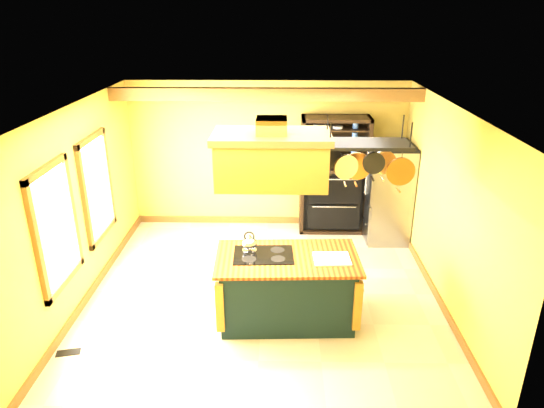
{
  "coord_description": "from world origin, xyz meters",
  "views": [
    {
      "loc": [
        0.25,
        -6.07,
        3.85
      ],
      "look_at": [
        0.12,
        0.3,
        1.28
      ],
      "focal_mm": 32.0,
      "sensor_mm": 36.0,
      "label": 1
    }
  ],
  "objects_px": {
    "range_hood": "(272,157)",
    "refrigerator": "(387,195)",
    "kitchen_island": "(287,287)",
    "pot_rack": "(367,154)",
    "hutch": "(333,187)"
  },
  "relations": [
    {
      "from": "kitchen_island",
      "to": "pot_rack",
      "type": "distance_m",
      "value": 2.03
    },
    {
      "from": "kitchen_island",
      "to": "pot_rack",
      "type": "bearing_deg",
      "value": -2.29
    },
    {
      "from": "range_hood",
      "to": "refrigerator",
      "type": "relative_size",
      "value": 0.81
    },
    {
      "from": "range_hood",
      "to": "refrigerator",
      "type": "height_order",
      "value": "range_hood"
    },
    {
      "from": "pot_rack",
      "to": "refrigerator",
      "type": "distance_m",
      "value": 3.02
    },
    {
      "from": "refrigerator",
      "to": "kitchen_island",
      "type": "bearing_deg",
      "value": -125.32
    },
    {
      "from": "refrigerator",
      "to": "pot_rack",
      "type": "bearing_deg",
      "value": -108.95
    },
    {
      "from": "kitchen_island",
      "to": "range_hood",
      "type": "xyz_separation_m",
      "value": [
        -0.2,
        -0.0,
        1.77
      ]
    },
    {
      "from": "hutch",
      "to": "refrigerator",
      "type": "bearing_deg",
      "value": -22.01
    },
    {
      "from": "pot_rack",
      "to": "refrigerator",
      "type": "height_order",
      "value": "pot_rack"
    },
    {
      "from": "pot_rack",
      "to": "hutch",
      "type": "distance_m",
      "value": 3.22
    },
    {
      "from": "kitchen_island",
      "to": "refrigerator",
      "type": "distance_m",
      "value": 3.09
    },
    {
      "from": "pot_rack",
      "to": "hutch",
      "type": "relative_size",
      "value": 0.51
    },
    {
      "from": "range_hood",
      "to": "hutch",
      "type": "xyz_separation_m",
      "value": [
        1.06,
        2.88,
        -1.4
      ]
    },
    {
      "from": "refrigerator",
      "to": "hutch",
      "type": "bearing_deg",
      "value": 157.99
    }
  ]
}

